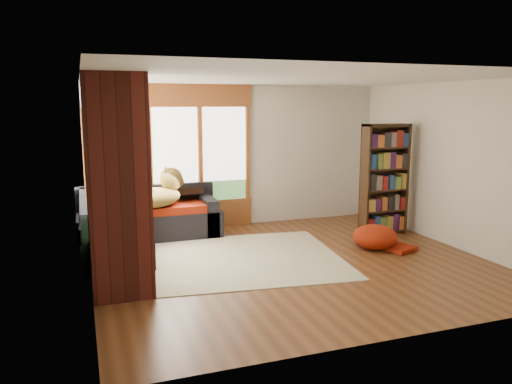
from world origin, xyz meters
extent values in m
plane|color=#542E17|center=(0.00, 0.00, 0.00)|extent=(5.50, 5.50, 0.00)
plane|color=white|center=(0.00, 0.00, 2.60)|extent=(5.50, 5.50, 0.00)
cube|color=silver|center=(0.00, 2.50, 1.30)|extent=(5.50, 0.04, 2.60)
cube|color=silver|center=(0.00, -2.50, 1.30)|extent=(5.50, 0.04, 2.60)
cube|color=silver|center=(-2.75, 0.00, 1.30)|extent=(0.04, 5.00, 2.60)
cube|color=silver|center=(2.75, 0.00, 1.30)|extent=(0.04, 5.00, 2.60)
cube|color=brown|center=(-1.20, 2.47, 1.35)|extent=(2.82, 0.10, 1.90)
cube|color=white|center=(-1.20, 2.47, 1.35)|extent=(2.54, 0.09, 1.62)
cube|color=brown|center=(-2.72, 1.20, 1.35)|extent=(0.10, 2.62, 1.90)
cube|color=white|center=(-2.72, 1.20, 1.35)|extent=(0.09, 2.36, 1.62)
cube|color=#83955E|center=(-2.69, 2.03, 1.75)|extent=(0.03, 0.72, 0.90)
cube|color=#471914|center=(-2.40, -0.35, 1.30)|extent=(0.70, 0.70, 2.60)
cube|color=black|center=(-1.65, 2.05, 0.21)|extent=(2.20, 0.90, 0.42)
cube|color=black|center=(-1.65, 2.40, 0.61)|extent=(2.20, 0.20, 0.38)
cube|color=black|center=(-0.65, 2.05, 0.30)|extent=(0.20, 0.90, 0.60)
cube|color=#9D1F07|center=(-1.75, 1.93, 0.48)|extent=(1.90, 0.66, 0.12)
cube|color=black|center=(-2.30, 1.40, 0.21)|extent=(0.90, 2.20, 0.42)
cube|color=black|center=(-2.65, 1.40, 0.61)|extent=(0.20, 2.20, 0.38)
cube|color=black|center=(-2.30, 0.40, 0.30)|extent=(0.90, 0.20, 0.60)
cube|color=#9D1F07|center=(-2.18, 1.05, 0.48)|extent=(0.66, 1.20, 0.12)
cube|color=#9D1F07|center=(-2.18, 2.00, 0.48)|extent=(0.66, 0.66, 0.12)
cube|color=white|center=(-0.88, 0.46, 0.01)|extent=(3.64, 2.95, 0.01)
cube|color=#362112|center=(2.53, 0.98, 0.96)|extent=(0.04, 0.27, 1.92)
cube|color=#362112|center=(1.75, 0.98, 0.96)|extent=(0.04, 0.27, 1.92)
cube|color=#362112|center=(2.14, 1.11, 0.96)|extent=(0.82, 0.02, 1.92)
cube|color=#362112|center=(2.14, 0.98, 0.06)|extent=(0.74, 0.25, 0.03)
cube|color=#362112|center=(2.14, 0.98, 0.42)|extent=(0.74, 0.25, 0.03)
cube|color=#362112|center=(2.14, 0.98, 0.79)|extent=(0.74, 0.25, 0.03)
cube|color=#362112|center=(2.14, 0.98, 1.15)|extent=(0.74, 0.25, 0.03)
cube|color=#362112|center=(2.14, 0.98, 1.52)|extent=(0.74, 0.25, 0.03)
cube|color=#362112|center=(2.14, 0.98, 1.88)|extent=(0.74, 0.25, 0.03)
cube|color=#726659|center=(2.14, 0.96, 0.96)|extent=(0.70, 0.19, 1.76)
ellipsoid|color=#9D1F07|center=(1.51, 0.23, 0.20)|extent=(0.88, 0.88, 0.38)
ellipsoid|color=olive|center=(-1.69, 1.81, 0.77)|extent=(1.12, 0.96, 0.32)
sphere|color=olive|center=(-1.38, 1.96, 0.93)|extent=(0.51, 0.51, 0.38)
cone|color=olive|center=(-1.44, 1.93, 1.08)|extent=(0.19, 0.19, 0.17)
ellipsoid|color=black|center=(-2.34, 0.82, 0.72)|extent=(0.58, 0.81, 0.25)
sphere|color=black|center=(-2.31, 1.09, 0.84)|extent=(0.34, 0.34, 0.30)
cone|color=black|center=(-2.31, 1.04, 0.97)|extent=(0.13, 0.13, 0.13)
cube|color=black|center=(-0.95, 2.26, 0.78)|extent=(0.45, 0.12, 0.45)
cube|color=black|center=(-1.55, 2.26, 0.78)|extent=(0.45, 0.12, 0.45)
cube|color=black|center=(-2.48, 1.80, 0.78)|extent=(0.45, 0.12, 0.45)
cube|color=black|center=(-2.48, 0.70, 0.78)|extent=(0.45, 0.12, 0.45)
camera|label=1|loc=(-2.80, -6.31, 2.25)|focal=35.00mm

